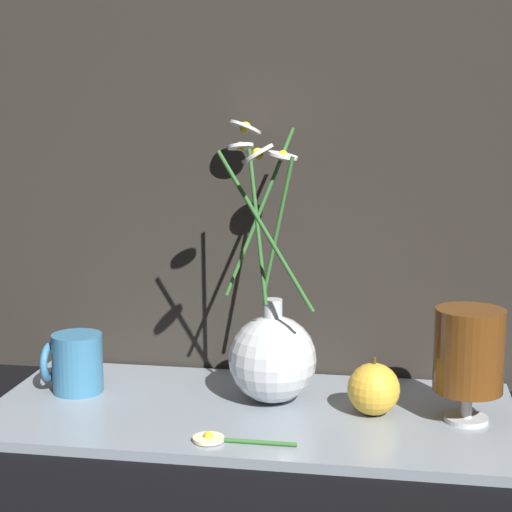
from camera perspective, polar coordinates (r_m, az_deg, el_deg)
The scene contains 7 objects.
ground_plane at distance 1.09m, azimuth -0.36°, elevation -10.73°, with size 6.00×6.00×0.00m, color black.
shelf at distance 1.08m, azimuth -0.36°, elevation -10.43°, with size 0.65×0.31×0.01m.
vase_with_flowers at distance 1.09m, azimuth 1.08°, elevation -6.41°, with size 0.14×0.24×0.35m.
yellow_mug at distance 1.16m, azimuth -11.95°, elevation -6.99°, with size 0.08×0.07×0.08m.
tea_glass at distance 1.05m, azimuth 14.00°, elevation -6.21°, with size 0.08×0.08×0.14m.
orange_fruit at distance 1.06m, azimuth 7.85°, elevation -8.78°, with size 0.06×0.06×0.07m.
loose_daisy at distance 0.98m, azimuth -2.37°, elevation -12.10°, with size 0.12×0.04×0.01m.
Camera 1 is at (0.18, -1.00, 0.38)m, focal length 60.00 mm.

